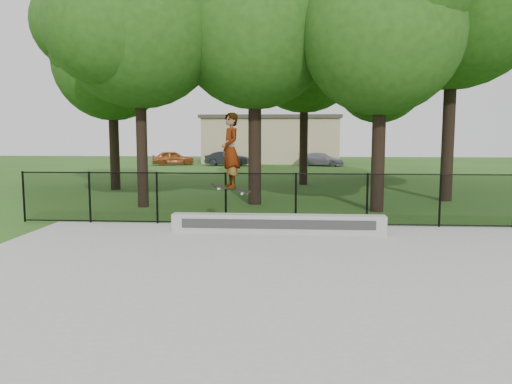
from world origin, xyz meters
TOP-DOWN VIEW (x-y plane):
  - ground at (0.00, 0.00)m, footprint 100.00×100.00m
  - concrete_slab at (0.00, 0.00)m, footprint 14.00×12.00m
  - grind_ledge at (-0.47, 4.70)m, footprint 5.56×0.40m
  - car_a at (-10.15, 33.61)m, footprint 3.79×2.43m
  - car_b at (-5.46, 33.06)m, footprint 3.34×1.46m
  - car_c at (2.36, 33.42)m, footprint 3.71×2.61m
  - skater_airborne at (-1.69, 4.51)m, footprint 0.83×0.83m
  - chainlink_fence at (0.00, 5.90)m, footprint 16.06×0.06m
  - tree_row at (0.56, 13.48)m, footprint 20.74×18.36m
  - distant_building at (-2.00, 38.00)m, footprint 12.40×6.40m

SIDE VIEW (x-z plane):
  - ground at x=0.00m, z-range 0.00..0.00m
  - concrete_slab at x=0.00m, z-range 0.00..0.06m
  - grind_ledge at x=-0.47m, z-range 0.06..0.55m
  - car_c at x=2.36m, z-range 0.00..1.07m
  - car_b at x=-5.46m, z-range 0.00..1.19m
  - car_a at x=-10.15m, z-range 0.00..1.21m
  - chainlink_fence at x=0.00m, z-range 0.06..1.56m
  - distant_building at x=-2.00m, z-range 0.01..4.31m
  - skater_airborne at x=-1.69m, z-range 1.16..3.24m
  - tree_row at x=0.56m, z-range 0.95..12.39m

